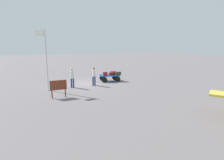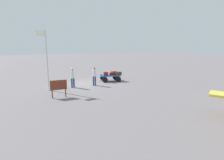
% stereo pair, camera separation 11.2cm
% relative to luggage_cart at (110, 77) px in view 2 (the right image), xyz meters
% --- Properties ---
extents(ground_plane, '(120.00, 120.00, 0.00)m').
position_rel_luggage_cart_xyz_m(ground_plane, '(2.83, 0.19, -0.50)').
color(ground_plane, slate).
extents(luggage_cart, '(2.21, 1.66, 0.68)m').
position_rel_luggage_cart_xyz_m(luggage_cart, '(0.00, 0.00, 0.00)').
color(luggage_cart, blue).
rests_on(luggage_cart, ground).
extents(suitcase_maroon, '(0.51, 0.44, 0.37)m').
position_rel_luggage_cart_xyz_m(suitcase_maroon, '(0.60, 0.23, 0.37)').
color(suitcase_maroon, maroon).
rests_on(suitcase_maroon, luggage_cart).
extents(suitcase_navy, '(0.56, 0.41, 0.27)m').
position_rel_luggage_cart_xyz_m(suitcase_navy, '(-0.14, 0.17, 0.32)').
color(suitcase_navy, maroon).
rests_on(suitcase_navy, luggage_cart).
extents(suitcase_dark, '(0.63, 0.41, 0.31)m').
position_rel_luggage_cart_xyz_m(suitcase_dark, '(-0.52, -0.18, 0.34)').
color(suitcase_dark, maroon).
rests_on(suitcase_dark, luggage_cart).
extents(suitcase_tan, '(0.65, 0.42, 0.32)m').
position_rel_luggage_cart_xyz_m(suitcase_tan, '(-0.79, 0.38, 0.35)').
color(suitcase_tan, '#38311D').
rests_on(suitcase_tan, luggage_cart).
extents(worker_lead, '(0.36, 0.36, 1.77)m').
position_rel_luggage_cart_xyz_m(worker_lead, '(2.22, 1.31, 0.52)').
color(worker_lead, navy).
rests_on(worker_lead, ground).
extents(worker_trailing, '(0.37, 0.37, 1.79)m').
position_rel_luggage_cart_xyz_m(worker_trailing, '(4.28, 1.32, 0.54)').
color(worker_trailing, navy).
rests_on(worker_trailing, ground).
extents(flagpole, '(0.83, 0.15, 5.09)m').
position_rel_luggage_cart_xyz_m(flagpole, '(6.46, 1.59, 2.42)').
color(flagpole, silver).
rests_on(flagpole, ground).
extents(signboard, '(1.20, 0.09, 1.30)m').
position_rel_luggage_cart_xyz_m(signboard, '(5.92, 4.09, 0.36)').
color(signboard, '#4C3319').
rests_on(signboard, ground).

